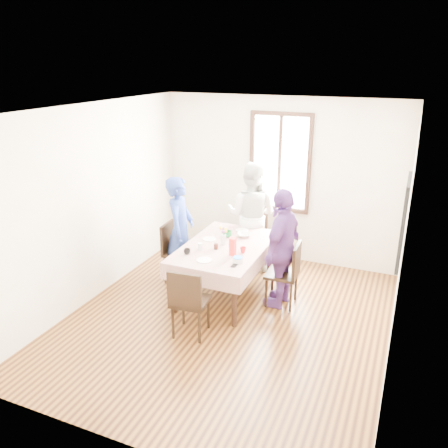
{
  "coord_description": "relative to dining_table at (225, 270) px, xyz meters",
  "views": [
    {
      "loc": [
        1.99,
        -4.8,
        3.23
      ],
      "look_at": [
        -0.29,
        0.6,
        1.1
      ],
      "focal_mm": 36.53,
      "sensor_mm": 36.0,
      "label": 1
    }
  ],
  "objects": [
    {
      "name": "drinking_glass",
      "position": [
        -0.26,
        -0.27,
        0.44
      ],
      "size": [
        0.07,
        0.07,
        0.1
      ],
      "primitive_type": "cylinder",
      "color": "silver",
      "rests_on": "tablecloth"
    },
    {
      "name": "chair_far",
      "position": [
        0.0,
        1.1,
        0.08
      ],
      "size": [
        0.43,
        0.43,
        0.91
      ],
      "primitive_type": "cube",
      "rotation": [
        0.0,
        0.0,
        3.11
      ],
      "color": "black",
      "rests_on": "ground"
    },
    {
      "name": "flower_vase",
      "position": [
        -0.04,
        0.02,
        0.46
      ],
      "size": [
        0.08,
        0.08,
        0.15
      ],
      "primitive_type": "cylinder",
      "color": "silver",
      "rests_on": "tablecloth"
    },
    {
      "name": "chair_right",
      "position": [
        0.82,
        0.05,
        0.08
      ],
      "size": [
        0.44,
        0.44,
        0.91
      ],
      "primitive_type": "cube",
      "rotation": [
        0.0,
        0.0,
        1.62
      ],
      "color": "black",
      "rests_on": "ground"
    },
    {
      "name": "juice_carton",
      "position": [
        0.22,
        -0.27,
        0.51
      ],
      "size": [
        0.08,
        0.08,
        0.24
      ],
      "primitive_type": "cube",
      "color": "red",
      "rests_on": "tablecloth"
    },
    {
      "name": "back_wall",
      "position": [
        0.29,
        1.6,
        0.98
      ],
      "size": [
        4.0,
        0.0,
        4.0
      ],
      "primitive_type": "plane",
      "rotation": [
        1.57,
        0.0,
        0.0
      ],
      "color": "beige",
      "rests_on": "ground"
    },
    {
      "name": "butter_lid",
      "position": [
        0.36,
        -0.46,
        0.46
      ],
      "size": [
        0.12,
        0.12,
        0.01
      ],
      "primitive_type": "cylinder",
      "color": "blue",
      "rests_on": "butter_tub"
    },
    {
      "name": "person_far",
      "position": [
        0.0,
        1.08,
        0.49
      ],
      "size": [
        0.86,
        0.67,
        1.74
      ],
      "primitive_type": "imported",
      "rotation": [
        0.0,
        0.0,
        3.16
      ],
      "color": "silver",
      "rests_on": "ground"
    },
    {
      "name": "person_left",
      "position": [
        -0.8,
        0.15,
        0.44
      ],
      "size": [
        0.5,
        0.66,
        1.64
      ],
      "primitive_type": "imported",
      "rotation": [
        0.0,
        0.0,
        1.77
      ],
      "color": "navy",
      "rests_on": "ground"
    },
    {
      "name": "plate_near",
      "position": [
        -0.06,
        -0.58,
        0.39
      ],
      "size": [
        0.2,
        0.2,
        0.01
      ],
      "primitive_type": "cylinder",
      "color": "white",
      "rests_on": "tablecloth"
    },
    {
      "name": "smartphone",
      "position": [
        0.36,
        -0.57,
        0.39
      ],
      "size": [
        0.06,
        0.12,
        0.01
      ],
      "primitive_type": "cube",
      "color": "black",
      "rests_on": "tablecloth"
    },
    {
      "name": "butter_tub",
      "position": [
        0.36,
        -0.46,
        0.42
      ],
      "size": [
        0.13,
        0.13,
        0.06
      ],
      "primitive_type": "cylinder",
      "color": "white",
      "rests_on": "tablecloth"
    },
    {
      "name": "art_poster",
      "position": [
        2.27,
        -0.35,
        1.18
      ],
      "size": [
        0.04,
        0.76,
        0.96
      ],
      "primitive_type": "cube",
      "color": "red",
      "rests_on": "right_wall"
    },
    {
      "name": "chair_left",
      "position": [
        -0.82,
        0.15,
        0.08
      ],
      "size": [
        0.44,
        0.44,
        0.91
      ],
      "primitive_type": "cube",
      "rotation": [
        0.0,
        0.0,
        -1.52
      ],
      "color": "black",
      "rests_on": "ground"
    },
    {
      "name": "chair_near",
      "position": [
        0.0,
        -1.1,
        0.08
      ],
      "size": [
        0.46,
        0.46,
        0.91
      ],
      "primitive_type": "cube",
      "rotation": [
        0.0,
        0.0,
        0.11
      ],
      "color": "black",
      "rests_on": "ground"
    },
    {
      "name": "mug_black",
      "position": [
        -0.36,
        -0.47,
        0.42
      ],
      "size": [
        0.11,
        0.11,
        0.07
      ],
      "primitive_type": "imported",
      "rotation": [
        0.0,
        0.0,
        -0.18
      ],
      "color": "black",
      "rests_on": "tablecloth"
    },
    {
      "name": "mug_green",
      "position": [
        -0.1,
        0.31,
        0.43
      ],
      "size": [
        0.17,
        0.17,
        0.09
      ],
      "primitive_type": "imported",
      "rotation": [
        0.0,
        0.0,
        -0.75
      ],
      "color": "#0C7226",
      "rests_on": "tablecloth"
    },
    {
      "name": "right_wall",
      "position": [
        2.29,
        -0.65,
        0.98
      ],
      "size": [
        0.0,
        4.5,
        4.5
      ],
      "primitive_type": "plane",
      "rotation": [
        1.57,
        0.0,
        -1.57
      ],
      "color": "beige",
      "rests_on": "ground"
    },
    {
      "name": "tablecloth",
      "position": [
        0.0,
        0.0,
        0.38
      ],
      "size": [
        1.11,
        1.72,
        0.01
      ],
      "primitive_type": "cube",
      "color": "#500A06",
      "rests_on": "dining_table"
    },
    {
      "name": "mug_flag",
      "position": [
        0.31,
        -0.14,
        0.43
      ],
      "size": [
        0.11,
        0.11,
        0.08
      ],
      "primitive_type": "imported",
      "rotation": [
        0.0,
        0.0,
        0.29
      ],
      "color": "red",
      "rests_on": "tablecloth"
    },
    {
      "name": "person_right",
      "position": [
        0.8,
        0.05,
        0.46
      ],
      "size": [
        0.53,
        1.02,
        1.67
      ],
      "primitive_type": "imported",
      "rotation": [
        0.0,
        0.0,
        -1.7
      ],
      "color": "#542D6F",
      "rests_on": "ground"
    },
    {
      "name": "dining_table",
      "position": [
        0.0,
        0.0,
        0.0
      ],
      "size": [
        0.99,
        1.6,
        0.75
      ],
      "primitive_type": "cube",
      "color": "black",
      "rests_on": "ground"
    },
    {
      "name": "plate_left",
      "position": [
        -0.3,
        0.12,
        0.39
      ],
      "size": [
        0.2,
        0.2,
        0.01
      ],
      "primitive_type": "cylinder",
      "color": "white",
      "rests_on": "tablecloth"
    },
    {
      "name": "jam_jar",
      "position": [
        -0.07,
        -0.18,
        0.43
      ],
      "size": [
        0.06,
        0.06,
        0.08
      ],
      "primitive_type": "cylinder",
      "color": "black",
      "rests_on": "tablecloth"
    },
    {
      "name": "plate_far",
      "position": [
        0.01,
        0.64,
        0.39
      ],
      "size": [
        0.2,
        0.2,
        0.01
      ],
      "primitive_type": "cylinder",
      "color": "white",
      "rests_on": "tablecloth"
    },
    {
      "name": "window_pane",
      "position": [
        0.29,
        1.59,
        1.27
      ],
      "size": [
        0.9,
        0.02,
        1.5
      ],
      "primitive_type": "cube",
      "color": "white",
      "rests_on": "back_wall"
    },
    {
      "name": "ground",
      "position": [
        0.29,
        -0.65,
        -0.38
      ],
      "size": [
        4.5,
        4.5,
        0.0
      ],
      "primitive_type": "plane",
      "color": "black",
      "rests_on": "ground"
    },
    {
      "name": "window_frame",
      "position": [
        0.29,
        1.58,
        1.27
      ],
      "size": [
        1.02,
        0.06,
        1.62
      ],
      "primitive_type": "cube",
      "color": "black",
      "rests_on": "back_wall"
    },
    {
      "name": "serving_bowl",
      "position": [
        0.13,
        0.43,
        0.41
      ],
      "size": [
        0.26,
        0.26,
        0.05
      ],
      "primitive_type": "imported",
      "rotation": [
        0.0,
        0.0,
        0.4
      ],
      "color": "white",
      "rests_on": "tablecloth"
    },
    {
      "name": "flower_bunch",
      "position": [
        -0.04,
        0.02,
        0.59
      ],
      "size": [
        0.09,
        0.09,
        0.1
      ],
      "primitive_type": null,
      "color": "yellow",
      "rests_on": "flower_vase"
    }
  ]
}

